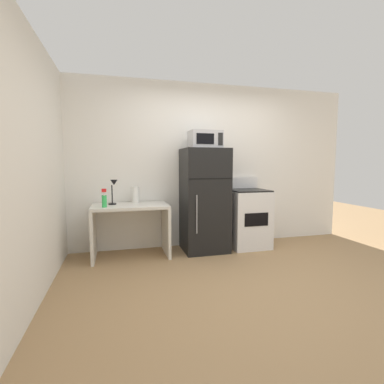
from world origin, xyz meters
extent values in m
plane|color=#9E7A51|center=(0.00, 0.00, 0.00)|extent=(12.00, 12.00, 0.00)
cube|color=white|center=(0.00, 1.70, 1.30)|extent=(5.00, 0.10, 2.60)
cube|color=silver|center=(-2.20, 0.00, 1.30)|extent=(0.10, 4.00, 2.60)
cube|color=silver|center=(-1.24, 1.31, 0.73)|extent=(1.06, 0.64, 0.04)
cube|color=silver|center=(-1.75, 1.31, 0.35)|extent=(0.04, 0.64, 0.71)
cube|color=silver|center=(-0.73, 1.31, 0.35)|extent=(0.04, 0.64, 0.71)
cylinder|color=black|center=(-1.49, 1.39, 0.76)|extent=(0.11, 0.11, 0.02)
cylinder|color=black|center=(-1.49, 1.39, 0.90)|extent=(0.02, 0.02, 0.26)
cone|color=black|center=(-1.46, 1.37, 1.07)|extent=(0.10, 0.10, 0.08)
cylinder|color=white|center=(-1.16, 1.49, 0.87)|extent=(0.11, 0.11, 0.24)
cylinder|color=green|center=(-1.59, 1.15, 0.83)|extent=(0.06, 0.06, 0.16)
cylinder|color=white|center=(-1.59, 1.15, 0.93)|extent=(0.02, 0.02, 0.04)
cube|color=red|center=(-1.59, 1.14, 0.98)|extent=(0.06, 0.03, 0.04)
cube|color=black|center=(-0.14, 1.32, 0.78)|extent=(0.66, 0.61, 1.55)
cube|color=black|center=(-0.14, 1.02, 1.12)|extent=(0.65, 0.00, 0.01)
cylinder|color=gray|center=(-0.35, 1.00, 0.62)|extent=(0.02, 0.02, 0.54)
cube|color=#B7B7BC|center=(-0.14, 1.30, 1.68)|extent=(0.46, 0.34, 0.26)
cube|color=black|center=(-0.19, 1.13, 1.68)|extent=(0.26, 0.01, 0.15)
cube|color=black|center=(0.04, 1.13, 1.68)|extent=(0.07, 0.01, 0.18)
cube|color=white|center=(0.59, 1.33, 0.45)|extent=(0.60, 0.60, 0.90)
cube|color=black|center=(0.59, 1.33, 0.91)|extent=(0.58, 0.58, 0.02)
cube|color=white|center=(0.59, 1.61, 1.01)|extent=(0.60, 0.04, 0.18)
cube|color=black|center=(0.59, 1.03, 0.50)|extent=(0.39, 0.01, 0.20)
camera|label=1|loc=(-1.42, -2.76, 1.33)|focal=26.51mm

